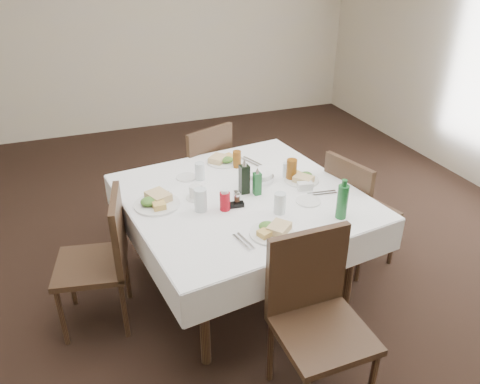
{
  "coord_description": "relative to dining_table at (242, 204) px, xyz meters",
  "views": [
    {
      "loc": [
        -0.85,
        -2.66,
        2.27
      ],
      "look_at": [
        0.1,
        -0.12,
        0.8
      ],
      "focal_mm": 35.0,
      "sensor_mm": 36.0,
      "label": 1
    }
  ],
  "objects": [
    {
      "name": "ground_plane",
      "position": [
        -0.13,
        0.1,
        -0.69
      ],
      "size": [
        7.0,
        7.0,
        0.0
      ],
      "primitive_type": "plane",
      "color": "black"
    },
    {
      "name": "room_shell",
      "position": [
        -0.13,
        0.1,
        1.02
      ],
      "size": [
        6.04,
        7.04,
        2.8
      ],
      "color": "beige",
      "rests_on": "ground"
    },
    {
      "name": "dining_table",
      "position": [
        0.0,
        0.0,
        0.0
      ],
      "size": [
        1.67,
        1.67,
        0.76
      ],
      "color": "black",
      "rests_on": "ground"
    },
    {
      "name": "chair_north",
      "position": [
        -0.01,
        0.9,
        -0.15
      ],
      "size": [
        0.58,
        0.58,
        0.94
      ],
      "color": "black",
      "rests_on": "ground"
    },
    {
      "name": "chair_south",
      "position": [
        0.05,
        -0.95,
        -0.13
      ],
      "size": [
        0.47,
        0.47,
        0.97
      ],
      "color": "black",
      "rests_on": "ground"
    },
    {
      "name": "chair_east",
      "position": [
        0.87,
        -0.05,
        -0.17
      ],
      "size": [
        0.53,
        0.53,
        0.92
      ],
      "color": "black",
      "rests_on": "ground"
    },
    {
      "name": "chair_west",
      "position": [
        -0.93,
        -0.02,
        -0.16
      ],
      "size": [
        0.51,
        0.51,
        0.92
      ],
      "color": "black",
      "rests_on": "ground"
    },
    {
      "name": "meal_north",
      "position": [
        0.05,
        0.53,
        0.09
      ],
      "size": [
        0.25,
        0.25,
        0.06
      ],
      "color": "white",
      "rests_on": "dining_table"
    },
    {
      "name": "meal_south",
      "position": [
        -0.0,
        -0.5,
        0.09
      ],
      "size": [
        0.26,
        0.26,
        0.06
      ],
      "color": "white",
      "rests_on": "dining_table"
    },
    {
      "name": "meal_east",
      "position": [
        0.47,
        0.04,
        0.09
      ],
      "size": [
        0.24,
        0.24,
        0.05
      ],
      "color": "white",
      "rests_on": "dining_table"
    },
    {
      "name": "meal_west",
      "position": [
        -0.56,
        0.07,
        0.1
      ],
      "size": [
        0.3,
        0.3,
        0.06
      ],
      "color": "white",
      "rests_on": "dining_table"
    },
    {
      "name": "side_plate_a",
      "position": [
        -0.28,
        0.37,
        0.08
      ],
      "size": [
        0.15,
        0.15,
        0.01
      ],
      "color": "white",
      "rests_on": "dining_table"
    },
    {
      "name": "side_plate_b",
      "position": [
        0.37,
        -0.24,
        0.08
      ],
      "size": [
        0.16,
        0.16,
        0.01
      ],
      "color": "white",
      "rests_on": "dining_table"
    },
    {
      "name": "water_n",
      "position": [
        -0.2,
        0.32,
        0.13
      ],
      "size": [
        0.07,
        0.07,
        0.13
      ],
      "color": "silver",
      "rests_on": "dining_table"
    },
    {
      "name": "water_s",
      "position": [
        0.14,
        -0.3,
        0.14
      ],
      "size": [
        0.07,
        0.07,
        0.14
      ],
      "color": "silver",
      "rests_on": "dining_table"
    },
    {
      "name": "water_e",
      "position": [
        0.4,
        0.13,
        0.13
      ],
      "size": [
        0.06,
        0.06,
        0.11
      ],
      "color": "silver",
      "rests_on": "dining_table"
    },
    {
      "name": "water_w",
      "position": [
        -0.31,
        -0.1,
        0.15
      ],
      "size": [
        0.08,
        0.08,
        0.15
      ],
      "color": "silver",
      "rests_on": "dining_table"
    },
    {
      "name": "iced_tea_a",
      "position": [
        0.12,
        0.42,
        0.14
      ],
      "size": [
        0.06,
        0.06,
        0.13
      ],
      "color": "brown",
      "rests_on": "dining_table"
    },
    {
      "name": "iced_tea_b",
      "position": [
        0.41,
        0.09,
        0.15
      ],
      "size": [
        0.07,
        0.07,
        0.15
      ],
      "color": "brown",
      "rests_on": "dining_table"
    },
    {
      "name": "bread_basket",
      "position": [
        0.2,
        0.15,
        0.1
      ],
      "size": [
        0.19,
        0.19,
        0.06
      ],
      "color": "silver",
      "rests_on": "dining_table"
    },
    {
      "name": "oil_cruet_dark",
      "position": [
        0.03,
        0.02,
        0.18
      ],
      "size": [
        0.06,
        0.06,
        0.25
      ],
      "color": "black",
      "rests_on": "dining_table"
    },
    {
      "name": "oil_cruet_green",
      "position": [
        0.1,
        -0.03,
        0.16
      ],
      "size": [
        0.05,
        0.05,
        0.2
      ],
      "color": "#1F652E",
      "rests_on": "dining_table"
    },
    {
      "name": "ketchup_bottle",
      "position": [
        -0.17,
        -0.15,
        0.14
      ],
      "size": [
        0.07,
        0.07,
        0.14
      ],
      "color": "#AB0917",
      "rests_on": "dining_table"
    },
    {
      "name": "salt_shaker",
      "position": [
        -0.07,
        -0.06,
        0.11
      ],
      "size": [
        0.03,
        0.03,
        0.07
      ],
      "color": "white",
      "rests_on": "dining_table"
    },
    {
      "name": "pepper_shaker",
      "position": [
        -0.08,
        -0.12,
        0.11
      ],
      "size": [
        0.04,
        0.04,
        0.08
      ],
      "color": "#3C2617",
      "rests_on": "dining_table"
    },
    {
      "name": "coffee_mug",
      "position": [
        -0.3,
        0.06,
        0.11
      ],
      "size": [
        0.13,
        0.13,
        0.09
      ],
      "color": "white",
      "rests_on": "dining_table"
    },
    {
      "name": "sunglasses",
      "position": [
        -0.11,
        -0.13,
        0.09
      ],
      "size": [
        0.14,
        0.06,
        0.03
      ],
      "color": "black",
      "rests_on": "dining_table"
    },
    {
      "name": "green_bottle",
      "position": [
        0.47,
        -0.48,
        0.19
      ],
      "size": [
        0.07,
        0.07,
        0.26
      ],
      "color": "#1F652E",
      "rests_on": "dining_table"
    },
    {
      "name": "sugar_caddy",
      "position": [
        0.43,
        -0.08,
        0.1
      ],
      "size": [
        0.11,
        0.08,
        0.05
      ],
      "color": "white",
      "rests_on": "dining_table"
    },
    {
      "name": "cutlery_n",
      "position": [
        0.25,
        0.46,
        0.08
      ],
      "size": [
        0.12,
        0.21,
        0.01
      ],
      "color": "silver",
      "rests_on": "dining_table"
    },
    {
      "name": "cutlery_s",
      "position": [
        -0.19,
        -0.53,
        0.08
      ],
      "size": [
        0.08,
        0.19,
        0.01
      ],
      "color": "silver",
      "rests_on": "dining_table"
    },
    {
      "name": "cutlery_e",
      "position": [
        0.51,
        -0.18,
        0.08
      ],
      "size": [
        0.2,
        0.08,
        0.01
      ],
      "color": "silver",
      "rests_on": "dining_table"
    },
    {
      "name": "cutlery_w",
      "position": [
        -0.53,
        0.16,
        0.08
      ],
      "size": [
        0.18,
        0.1,
        0.01
      ],
      "color": "silver",
      "rests_on": "dining_table"
    }
  ]
}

